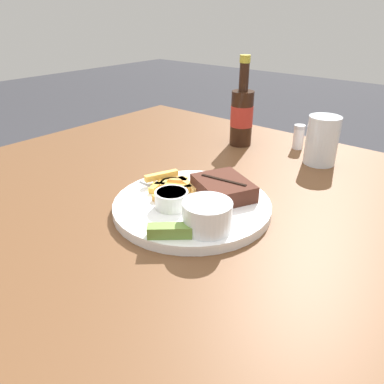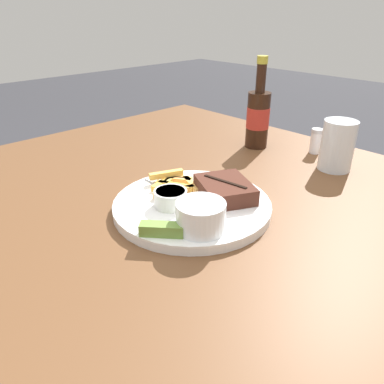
{
  "view_description": "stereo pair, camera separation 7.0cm",
  "coord_description": "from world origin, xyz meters",
  "px_view_note": "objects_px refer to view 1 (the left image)",
  "views": [
    {
      "loc": [
        0.4,
        -0.48,
        1.11
      ],
      "look_at": [
        0.0,
        0.0,
        0.8
      ],
      "focal_mm": 35.0,
      "sensor_mm": 36.0,
      "label": 1
    },
    {
      "loc": [
        0.45,
        -0.43,
        1.11
      ],
      "look_at": [
        0.0,
        0.0,
        0.8
      ],
      "focal_mm": 35.0,
      "sensor_mm": 36.0,
      "label": 2
    }
  ],
  "objects_px": {
    "beer_bottle": "(242,115)",
    "salt_shaker": "(299,137)",
    "dinner_plate": "(192,206)",
    "steak_portion": "(223,188)",
    "drinking_glass": "(322,140)",
    "pickle_spear": "(170,231)",
    "fork_utensil": "(162,189)",
    "dipping_sauce_cup": "(172,199)",
    "coleslaw_cup": "(207,214)"
  },
  "relations": [
    {
      "from": "dinner_plate",
      "to": "salt_shaker",
      "type": "relative_size",
      "value": 4.58
    },
    {
      "from": "dinner_plate",
      "to": "dipping_sauce_cup",
      "type": "xyz_separation_m",
      "value": [
        -0.02,
        -0.04,
        0.03
      ]
    },
    {
      "from": "dipping_sauce_cup",
      "to": "fork_utensil",
      "type": "relative_size",
      "value": 0.46
    },
    {
      "from": "dinner_plate",
      "to": "salt_shaker",
      "type": "bearing_deg",
      "value": 89.94
    },
    {
      "from": "fork_utensil",
      "to": "coleslaw_cup",
      "type": "bearing_deg",
      "value": -19.36
    },
    {
      "from": "coleslaw_cup",
      "to": "fork_utensil",
      "type": "distance_m",
      "value": 0.17
    },
    {
      "from": "dinner_plate",
      "to": "fork_utensil",
      "type": "distance_m",
      "value": 0.08
    },
    {
      "from": "fork_utensil",
      "to": "dinner_plate",
      "type": "bearing_deg",
      "value": 0.0
    },
    {
      "from": "fork_utensil",
      "to": "drinking_glass",
      "type": "distance_m",
      "value": 0.42
    },
    {
      "from": "beer_bottle",
      "to": "drinking_glass",
      "type": "distance_m",
      "value": 0.23
    },
    {
      "from": "pickle_spear",
      "to": "fork_utensil",
      "type": "xyz_separation_m",
      "value": [
        -0.13,
        0.11,
        -0.01
      ]
    },
    {
      "from": "dinner_plate",
      "to": "dipping_sauce_cup",
      "type": "bearing_deg",
      "value": -110.85
    },
    {
      "from": "drinking_glass",
      "to": "salt_shaker",
      "type": "distance_m",
      "value": 0.11
    },
    {
      "from": "pickle_spear",
      "to": "fork_utensil",
      "type": "distance_m",
      "value": 0.17
    },
    {
      "from": "salt_shaker",
      "to": "pickle_spear",
      "type": "bearing_deg",
      "value": -85.06
    },
    {
      "from": "fork_utensil",
      "to": "drinking_glass",
      "type": "relative_size",
      "value": 1.15
    },
    {
      "from": "dipping_sauce_cup",
      "to": "fork_utensil",
      "type": "distance_m",
      "value": 0.08
    },
    {
      "from": "fork_utensil",
      "to": "beer_bottle",
      "type": "relative_size",
      "value": 0.57
    },
    {
      "from": "dinner_plate",
      "to": "steak_portion",
      "type": "relative_size",
      "value": 2.12
    },
    {
      "from": "dipping_sauce_cup",
      "to": "drinking_glass",
      "type": "relative_size",
      "value": 0.52
    },
    {
      "from": "steak_portion",
      "to": "drinking_glass",
      "type": "relative_size",
      "value": 1.2
    },
    {
      "from": "dinner_plate",
      "to": "drinking_glass",
      "type": "xyz_separation_m",
      "value": [
        0.09,
        0.38,
        0.05
      ]
    },
    {
      "from": "pickle_spear",
      "to": "dinner_plate",
      "type": "bearing_deg",
      "value": 113.24
    },
    {
      "from": "steak_portion",
      "to": "drinking_glass",
      "type": "xyz_separation_m",
      "value": [
        0.06,
        0.32,
        0.02
      ]
    },
    {
      "from": "dipping_sauce_cup",
      "to": "fork_utensil",
      "type": "height_order",
      "value": "dipping_sauce_cup"
    },
    {
      "from": "beer_bottle",
      "to": "fork_utensil",
      "type": "bearing_deg",
      "value": -80.92
    },
    {
      "from": "pickle_spear",
      "to": "salt_shaker",
      "type": "bearing_deg",
      "value": 94.94
    },
    {
      "from": "dipping_sauce_cup",
      "to": "salt_shaker",
      "type": "height_order",
      "value": "salt_shaker"
    },
    {
      "from": "dinner_plate",
      "to": "steak_portion",
      "type": "bearing_deg",
      "value": 63.75
    },
    {
      "from": "salt_shaker",
      "to": "beer_bottle",
      "type": "bearing_deg",
      "value": -152.63
    },
    {
      "from": "dinner_plate",
      "to": "coleslaw_cup",
      "type": "xyz_separation_m",
      "value": [
        0.08,
        -0.06,
        0.04
      ]
    },
    {
      "from": "coleslaw_cup",
      "to": "dipping_sauce_cup",
      "type": "xyz_separation_m",
      "value": [
        -0.09,
        0.02,
        -0.01
      ]
    },
    {
      "from": "dinner_plate",
      "to": "beer_bottle",
      "type": "relative_size",
      "value": 1.25
    },
    {
      "from": "coleslaw_cup",
      "to": "beer_bottle",
      "type": "height_order",
      "value": "beer_bottle"
    },
    {
      "from": "dinner_plate",
      "to": "dipping_sauce_cup",
      "type": "height_order",
      "value": "dipping_sauce_cup"
    },
    {
      "from": "dipping_sauce_cup",
      "to": "drinking_glass",
      "type": "distance_m",
      "value": 0.43
    },
    {
      "from": "coleslaw_cup",
      "to": "fork_utensil",
      "type": "xyz_separation_m",
      "value": [
        -0.16,
        0.06,
        -0.03
      ]
    },
    {
      "from": "steak_portion",
      "to": "dipping_sauce_cup",
      "type": "relative_size",
      "value": 2.29
    },
    {
      "from": "coleslaw_cup",
      "to": "steak_portion",
      "type": "bearing_deg",
      "value": 113.7
    },
    {
      "from": "steak_portion",
      "to": "beer_bottle",
      "type": "relative_size",
      "value": 0.59
    },
    {
      "from": "fork_utensil",
      "to": "salt_shaker",
      "type": "bearing_deg",
      "value": 80.45
    },
    {
      "from": "drinking_glass",
      "to": "dinner_plate",
      "type": "bearing_deg",
      "value": -102.96
    },
    {
      "from": "coleslaw_cup",
      "to": "salt_shaker",
      "type": "distance_m",
      "value": 0.51
    },
    {
      "from": "dinner_plate",
      "to": "drinking_glass",
      "type": "height_order",
      "value": "drinking_glass"
    },
    {
      "from": "salt_shaker",
      "to": "coleslaw_cup",
      "type": "bearing_deg",
      "value": -81.04
    },
    {
      "from": "coleslaw_cup",
      "to": "drinking_glass",
      "type": "height_order",
      "value": "drinking_glass"
    },
    {
      "from": "dinner_plate",
      "to": "beer_bottle",
      "type": "height_order",
      "value": "beer_bottle"
    },
    {
      "from": "beer_bottle",
      "to": "salt_shaker",
      "type": "xyz_separation_m",
      "value": [
        0.14,
        0.07,
        -0.05
      ]
    },
    {
      "from": "dipping_sauce_cup",
      "to": "dinner_plate",
      "type": "bearing_deg",
      "value": 69.15
    },
    {
      "from": "pickle_spear",
      "to": "salt_shaker",
      "type": "distance_m",
      "value": 0.56
    }
  ]
}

